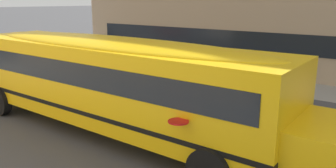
{
  "coord_description": "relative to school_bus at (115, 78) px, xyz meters",
  "views": [
    {
      "loc": [
        4.31,
        -8.76,
        4.19
      ],
      "look_at": [
        -1.74,
        -0.77,
        1.69
      ],
      "focal_mm": 36.2,
      "sensor_mm": 36.0,
      "label": 1
    }
  ],
  "objects": [
    {
      "name": "sidewalk_far",
      "position": [
        3.24,
        9.29,
        -1.82
      ],
      "size": [
        120.0,
        3.0,
        0.01
      ],
      "primitive_type": "cube",
      "color": "gray",
      "rests_on": "ground_plane"
    },
    {
      "name": "lane_centreline",
      "position": [
        3.24,
        1.53,
        -1.82
      ],
      "size": [
        110.0,
        0.16,
        0.01
      ],
      "primitive_type": "cube",
      "color": "silver",
      "rests_on": "ground_plane"
    },
    {
      "name": "ground_plane",
      "position": [
        3.24,
        1.53,
        -1.82
      ],
      "size": [
        400.0,
        400.0,
        0.0
      ],
      "primitive_type": "plane",
      "color": "#424244"
    },
    {
      "name": "parked_car_dark_blue_far_corner",
      "position": [
        -17.58,
        6.53,
        -0.98
      ],
      "size": [
        3.95,
        1.98,
        1.64
      ],
      "rotation": [
        0.0,
        0.0,
        0.03
      ],
      "color": "navy",
      "rests_on": "ground_plane"
    },
    {
      "name": "school_bus",
      "position": [
        0.0,
        0.0,
        0.0
      ],
      "size": [
        13.74,
        3.25,
        3.07
      ],
      "rotation": [
        0.0,
        0.0,
        0.01
      ],
      "color": "yellow",
      "rests_on": "ground_plane"
    }
  ]
}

